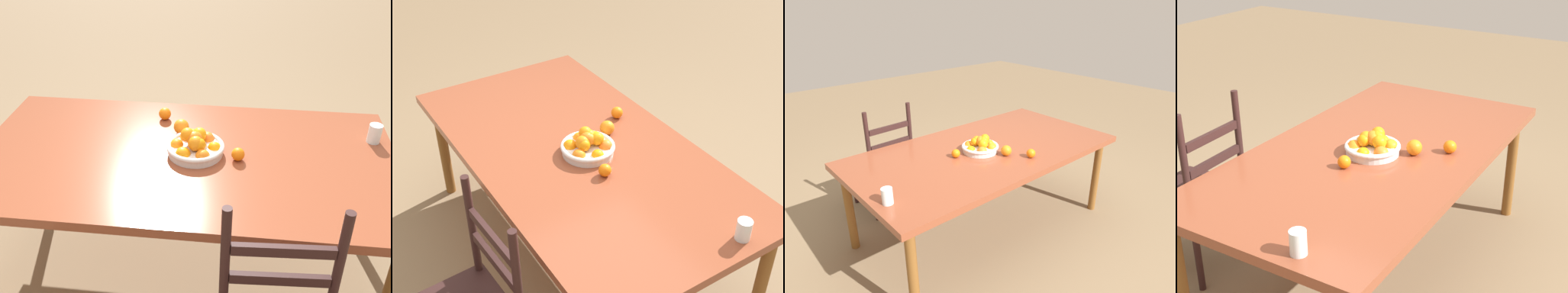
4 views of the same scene
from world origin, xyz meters
TOP-DOWN VIEW (x-y plane):
  - ground_plane at (0.00, 0.00)m, footprint 12.00×12.00m
  - dining_table at (0.00, 0.00)m, footprint 2.06×1.09m
  - chair_near_window at (-0.45, 0.84)m, footprint 0.48×0.48m
  - fruit_bowl at (-0.05, -0.02)m, footprint 0.28×0.28m
  - orange_loose_0 at (-0.26, 0.01)m, footprint 0.06×0.06m
  - orange_loose_1 at (0.16, -0.35)m, footprint 0.07×0.07m
  - orange_loose_2 at (0.04, -0.21)m, footprint 0.08×0.08m
  - drinking_glass at (-0.94, -0.23)m, footprint 0.07×0.07m

SIDE VIEW (x-z plane):
  - ground_plane at x=0.00m, z-range 0.00..0.00m
  - chair_near_window at x=-0.45m, z-range -0.04..0.94m
  - dining_table at x=0.00m, z-range 0.30..1.03m
  - orange_loose_0 at x=-0.26m, z-range 0.72..0.79m
  - orange_loose_1 at x=0.16m, z-range 0.72..0.79m
  - orange_loose_2 at x=0.04m, z-range 0.72..0.80m
  - fruit_bowl at x=-0.05m, z-range 0.70..0.83m
  - drinking_glass at x=-0.94m, z-range 0.72..0.82m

